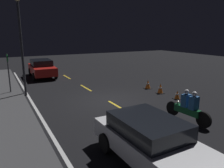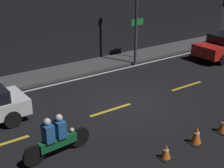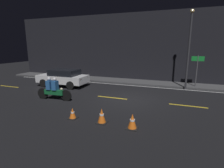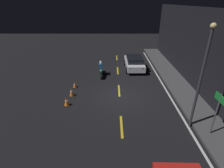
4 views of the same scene
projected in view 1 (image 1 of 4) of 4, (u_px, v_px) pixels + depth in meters
name	position (u px, v px, depth m)	size (l,w,h in m)	color
ground_plane	(109.00, 101.00, 12.36)	(56.00, 56.00, 0.00)	black
raised_curb	(10.00, 116.00, 9.98)	(28.00, 1.97, 0.15)	#424244
lane_dash_b	(181.00, 143.00, 7.65)	(2.00, 0.14, 0.01)	gold
lane_dash_c	(118.00, 106.00, 11.50)	(2.00, 0.14, 0.01)	gold
lane_dash_d	(86.00, 88.00, 15.36)	(2.00, 0.14, 0.01)	gold
lane_dash_e	(67.00, 77.00, 19.21)	(2.00, 0.14, 0.01)	gold
lane_solid_kerb	(38.00, 113.00, 10.57)	(25.20, 0.14, 0.01)	silver
sedan_white	(151.00, 140.00, 6.29)	(4.09, 1.94, 1.38)	silver
taxi_red	(42.00, 68.00, 19.06)	(4.30, 1.99, 1.50)	red
motorcycle	(189.00, 107.00, 9.36)	(2.32, 0.41, 1.41)	black
traffic_cone_near	(177.00, 95.00, 12.71)	(0.39, 0.39, 0.50)	black
traffic_cone_mid	(160.00, 88.00, 13.90)	(0.45, 0.45, 0.65)	black
traffic_cone_far	(148.00, 84.00, 15.10)	(0.46, 0.46, 0.62)	black
shop_sign	(8.00, 65.00, 13.34)	(0.90, 0.08, 2.40)	#4C4C51
street_lamp	(21.00, 42.00, 12.76)	(0.28, 0.28, 5.76)	#333338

